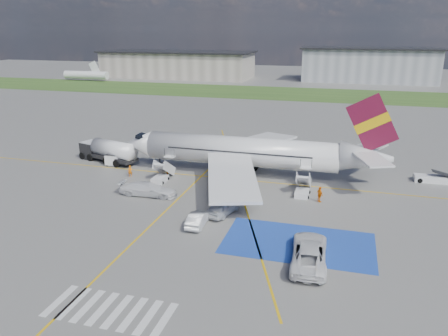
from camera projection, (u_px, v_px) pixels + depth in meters
The scene contains 22 objects.
ground at pixel (210, 215), 47.27m from camera, with size 400.00×400.00×0.00m, color #60605E.
grass_strip at pixel (303, 94), 134.32m from camera, with size 400.00×30.00×0.01m, color #2D4C1E.
taxiway_line_main at pixel (237, 179), 58.27m from camera, with size 120.00×0.20×0.01m, color gold.
taxiway_line_cross at pixel (124, 252), 39.41m from camera, with size 0.20×60.00×0.01m, color gold.
taxiway_line_diag at pixel (237, 179), 58.27m from camera, with size 0.20×60.00×0.01m, color gold.
staging_box at pixel (298, 243), 41.01m from camera, with size 14.00×8.00×0.01m, color #1B40A6.
crosswalk at pixel (110, 310), 31.24m from camera, with size 9.00×4.00×0.01m.
terminal_west at pixel (178, 65), 179.14m from camera, with size 60.00×22.00×10.00m, color gray.
terminal_centre at pixel (369, 65), 163.96m from camera, with size 48.00×18.00×12.00m, color gray.
airliner at pixel (252, 152), 58.68m from camera, with size 36.81×32.95×11.92m.
airstairs_fwd at pixel (161, 176), 57.52m from camera, with size 1.90×5.20×3.60m.
airstairs_aft at pixel (302, 190), 52.72m from camera, with size 1.90×5.20×3.60m.
fuel_tanker at pixel (108, 153), 65.45m from camera, with size 10.39×5.64×3.44m.
gpu_cart at pixel (113, 160), 63.97m from camera, with size 2.17×1.50×1.72m.
belt_loader at pixel (435, 179), 57.17m from camera, with size 5.48×2.25×1.62m.
car_silver_a at pixel (223, 207), 47.13m from camera, with size 1.97×4.90×1.67m, color silver.
car_silver_b at pixel (198, 219), 44.49m from camera, with size 1.54×4.41×1.45m, color #B5B7BC.
van_white_a at pixel (309, 249), 37.43m from camera, with size 2.94×6.37×2.39m, color silver.
van_white_b at pixel (148, 187), 52.39m from camera, with size 2.18×5.37×2.10m, color silver.
crew_fwd at pixel (130, 171), 59.20m from camera, with size 0.57×0.37×1.56m, color orange.
crew_nose at pixel (166, 170), 59.49m from camera, with size 0.77×0.60×1.58m, color #FF610D.
crew_aft at pixel (320, 194), 50.43m from camera, with size 1.10×0.46×1.88m, color orange.
Camera 1 is at (13.32, -41.42, 19.23)m, focal length 35.00 mm.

